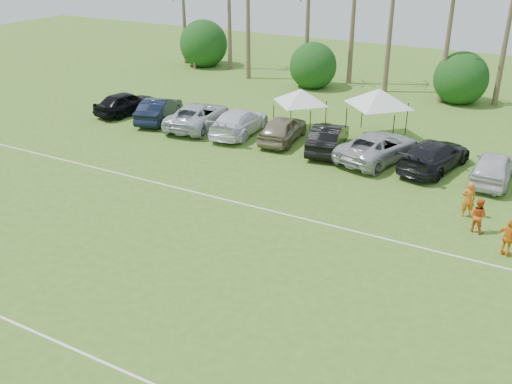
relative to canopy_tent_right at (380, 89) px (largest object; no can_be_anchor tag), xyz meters
The scene contains 18 objects.
field_lines 19.34m from the canopy_tent_right, 99.16° to the right, with size 80.00×12.10×0.01m.
bush_tree_0 25.22m from the canopy_tent_right, 151.06° to the left, with size 4.00×4.00×4.00m.
bush_tree_1 15.24m from the canopy_tent_right, 126.55° to the left, with size 4.00×4.00×4.00m.
bush_tree_2 12.63m from the canopy_tent_right, 76.32° to the left, with size 4.00×4.00×4.00m.
sideline_player_a 11.74m from the canopy_tent_right, 50.21° to the right, with size 0.64×0.42×1.76m, color orange.
sideline_player_b 13.18m from the canopy_tent_right, 51.80° to the right, with size 0.79×0.62×1.63m, color #DE5918.
sideline_player_c 15.30m from the canopy_tent_right, 51.12° to the right, with size 0.97×0.40×1.66m, color orange.
canopy_tent_left 5.12m from the canopy_tent_right, 168.96° to the right, with size 4.09×4.09×3.32m.
canopy_tent_right is the anchor object (origin of this frame).
parked_car_0 18.35m from the canopy_tent_right, 168.05° to the right, with size 1.98×4.92×1.68m, color black.
parked_car_1 15.32m from the canopy_tent_right, 164.75° to the right, with size 1.77×5.09×1.68m, color black.
parked_car_2 12.26m from the canopy_tent_right, 161.67° to the right, with size 2.78×6.03×1.68m, color silver.
parked_car_3 9.30m from the canopy_tent_right, 156.11° to the right, with size 2.35×5.78×1.68m, color white.
parked_car_4 6.61m from the canopy_tent_right, 144.76° to the right, with size 1.98×4.92×1.68m, color gray.
parked_car_5 4.85m from the canopy_tent_right, 115.77° to the right, with size 1.77×5.09×1.68m, color black.
parked_car_6 4.72m from the canopy_tent_right, 70.21° to the right, with size 2.78×6.03×1.68m, color #ABACAE.
parked_car_7 6.31m from the canopy_tent_right, 38.37° to the right, with size 2.35×5.78×1.68m, color black.
parked_car_8 9.01m from the canopy_tent_right, 26.67° to the right, with size 1.98×4.92×1.68m, color silver.
Camera 1 is at (13.37, -7.94, 12.36)m, focal length 40.00 mm.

